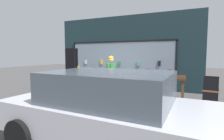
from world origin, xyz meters
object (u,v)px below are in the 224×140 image
(person_browsing, at_px, (111,73))
(parked_car, at_px, (109,107))
(display_table_left, at_px, (83,75))
(sandwich_board_sign, at_px, (211,90))
(small_dog, at_px, (118,91))
(display_table_right, at_px, (148,79))

(person_browsing, xyz_separation_m, parked_car, (1.57, -3.59, -0.24))
(display_table_left, height_order, sandwich_board_sign, sandwich_board_sign)
(small_dog, xyz_separation_m, sandwich_board_sign, (3.22, 0.70, 0.18))
(display_table_left, relative_size, person_browsing, 1.71)
(small_dog, xyz_separation_m, parked_car, (1.15, -3.31, 0.43))
(person_browsing, bearing_deg, display_table_right, -67.56)
(display_table_left, xyz_separation_m, sandwich_board_sign, (5.40, -0.17, -0.25))
(display_table_left, height_order, person_browsing, person_browsing)
(sandwich_board_sign, relative_size, parked_car, 0.24)
(display_table_left, bearing_deg, parked_car, -51.48)
(sandwich_board_sign, height_order, parked_car, parked_car)
(display_table_right, height_order, small_dog, display_table_right)
(person_browsing, relative_size, sandwich_board_sign, 1.76)
(display_table_right, xyz_separation_m, small_dog, (-0.98, -0.87, -0.43))
(display_table_right, bearing_deg, sandwich_board_sign, -4.46)
(parked_car, bearing_deg, small_dog, 111.43)
(display_table_left, height_order, parked_car, parked_car)
(display_table_right, xyz_separation_m, parked_car, (0.17, -4.18, 0.00))
(display_table_right, xyz_separation_m, person_browsing, (-1.39, -0.59, 0.24))
(display_table_left, distance_m, sandwich_board_sign, 5.40)
(display_table_left, height_order, display_table_right, display_table_left)
(sandwich_board_sign, bearing_deg, display_table_left, -173.51)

